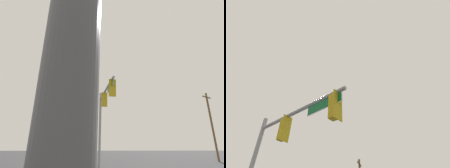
{
  "view_description": "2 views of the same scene",
  "coord_description": "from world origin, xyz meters",
  "views": [
    {
      "loc": [
        11.26,
        -6.71,
        1.48
      ],
      "look_at": [
        -2.31,
        -4.86,
        6.61
      ],
      "focal_mm": 28.0,
      "sensor_mm": 36.0,
      "label": 1
    },
    {
      "loc": [
        3.64,
        -9.29,
        1.75
      ],
      "look_at": [
        -0.98,
        -4.43,
        7.45
      ],
      "focal_mm": 28.0,
      "sensor_mm": 36.0,
      "label": 2
    }
  ],
  "objects": [
    {
      "name": "signal_pole_near",
      "position": [
        -3.63,
        -5.37,
        4.93
      ],
      "size": [
        5.97,
        0.82,
        6.86
      ],
      "color": "gray",
      "rests_on": "ground_plane"
    }
  ]
}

